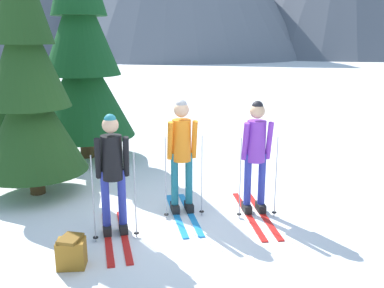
% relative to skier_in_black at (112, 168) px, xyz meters
% --- Properties ---
extents(ground_plane, '(400.00, 400.00, 0.00)m').
position_rel_skier_in_black_xyz_m(ground_plane, '(0.75, 0.57, -0.94)').
color(ground_plane, white).
extents(skier_in_black, '(0.99, 1.57, 1.67)m').
position_rel_skier_in_black_xyz_m(skier_in_black, '(0.00, 0.00, 0.00)').
color(skier_in_black, red).
rests_on(skier_in_black, ground).
extents(skier_in_orange, '(0.94, 1.60, 1.75)m').
position_rel_skier_in_black_xyz_m(skier_in_orange, '(0.72, 0.91, 0.06)').
color(skier_in_orange, '#1E84D1').
rests_on(skier_in_orange, ground).
extents(skier_in_purple, '(0.88, 1.78, 1.73)m').
position_rel_skier_in_black_xyz_m(skier_in_purple, '(1.81, 1.12, 0.01)').
color(skier_in_purple, red).
rests_on(skier_in_purple, ground).
extents(pine_tree_near, '(2.14, 2.14, 5.18)m').
position_rel_skier_in_black_xyz_m(pine_tree_near, '(-2.09, 3.46, 1.43)').
color(pine_tree_near, '#51381E').
rests_on(pine_tree_near, ground).
extents(pine_tree_far, '(1.76, 1.76, 4.25)m').
position_rel_skier_in_black_xyz_m(pine_tree_far, '(-1.91, 1.15, 1.01)').
color(pine_tree_far, '#51381E').
rests_on(pine_tree_far, ground).
extents(backpack_on_snow_front, '(0.38, 0.32, 0.38)m').
position_rel_skier_in_black_xyz_m(backpack_on_snow_front, '(-0.15, -0.93, -0.75)').
color(backpack_on_snow_front, '#99661E').
rests_on(backpack_on_snow_front, ground).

